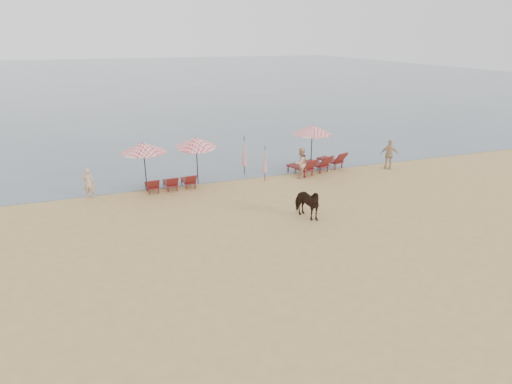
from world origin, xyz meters
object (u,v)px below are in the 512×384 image
umbrella_open_left_b (196,142)px  beachgoer_right_b (389,155)px  umbrella_open_left_a (143,147)px  beachgoer_left (89,183)px  umbrella_closed_right (244,151)px  umbrella_open_right (312,130)px  umbrella_closed_left (265,159)px  lounger_cluster_left (171,183)px  cow (306,203)px  beachgoer_right_a (301,163)px  lounger_cluster_right (319,163)px

umbrella_open_left_b → beachgoer_right_b: umbrella_open_left_b is taller
umbrella_open_left_a → beachgoer_left: (-2.76, 0.01, -1.57)m
umbrella_open_left_b → umbrella_closed_right: umbrella_open_left_b is taller
umbrella_open_left_a → umbrella_open_left_b: size_ratio=0.97×
umbrella_open_left_b → umbrella_closed_right: 3.13m
umbrella_open_right → beachgoer_left: bearing=157.6°
umbrella_open_left_a → umbrella_closed_left: (6.37, -0.39, -1.13)m
lounger_cluster_left → umbrella_closed_right: umbrella_closed_right is taller
beachgoer_left → umbrella_closed_right: bearing=-167.5°
cow → beachgoer_right_a: (2.21, 5.23, 0.16)m
umbrella_open_left_a → beachgoer_right_b: (14.18, -0.85, -1.45)m
umbrella_open_left_b → cow: size_ratio=1.60×
cow → beachgoer_left: bearing=128.3°
umbrella_open_left_a → umbrella_closed_left: size_ratio=1.32×
umbrella_open_left_a → umbrella_closed_left: bearing=3.6°
umbrella_closed_left → beachgoer_right_a: (2.07, -0.22, -0.34)m
cow → beachgoer_right_a: bearing=48.4°
lounger_cluster_right → umbrella_closed_right: 4.54m
lounger_cluster_right → umbrella_open_right: umbrella_open_right is taller
umbrella_open_right → lounger_cluster_left: bearing=159.2°
umbrella_closed_left → beachgoer_right_b: bearing=-3.4°
lounger_cluster_left → umbrella_open_right: bearing=-0.5°
umbrella_open_right → beachgoer_right_b: umbrella_open_right is taller
umbrella_closed_right → cow: size_ratio=1.36×
lounger_cluster_left → umbrella_open_right: 8.60m
umbrella_closed_left → cow: size_ratio=1.18×
lounger_cluster_left → cow: bearing=-52.1°
cow → beachgoer_right_a: size_ratio=0.96×
lounger_cluster_right → umbrella_closed_left: bearing=171.6°
umbrella_open_left_b → umbrella_open_right: (6.80, 0.00, 0.18)m
umbrella_closed_left → lounger_cluster_right: bearing=9.1°
umbrella_open_left_a → cow: umbrella_open_left_a is taller
lounger_cluster_right → beachgoer_left: bearing=163.3°
cow → umbrella_open_right: bearing=43.0°
cow → umbrella_closed_left: bearing=69.9°
cow → umbrella_open_left_b: bearing=101.0°
beachgoer_left → cow: bearing=152.7°
lounger_cluster_right → umbrella_open_left_a: umbrella_open_left_a is taller
beachgoer_right_b → umbrella_open_left_a: bearing=29.6°
lounger_cluster_right → umbrella_closed_left: size_ratio=1.85×
umbrella_open_right → umbrella_closed_left: 3.49m
lounger_cluster_left → beachgoer_right_b: (12.96, -0.73, 0.51)m
umbrella_open_left_b → umbrella_open_left_a: bearing=167.9°
umbrella_closed_right → beachgoer_right_b: umbrella_closed_right is taller
umbrella_open_left_a → umbrella_open_right: (9.54, 0.28, 0.17)m
umbrella_open_right → beachgoer_right_b: 5.04m
umbrella_open_right → cow: bearing=-142.0°
umbrella_open_left_a → umbrella_closed_right: 5.80m
umbrella_open_left_a → beachgoer_right_b: 14.28m
lounger_cluster_right → beachgoer_right_a: 1.80m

